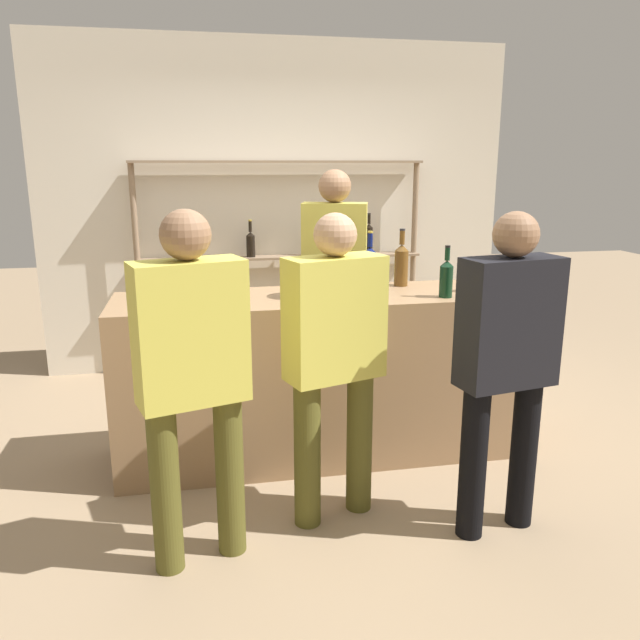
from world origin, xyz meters
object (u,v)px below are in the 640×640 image
counter_bottle_2 (401,264)px  customer_left (192,368)px  counter_bottle_4 (332,270)px  ice_bucket (312,279)px  counter_bottle_3 (370,267)px  server_behind_counter (334,272)px  counter_bottle_0 (177,279)px  customer_center (335,349)px  counter_bottle_1 (446,277)px  wine_glass (468,271)px  customer_right (507,354)px

counter_bottle_2 → customer_left: size_ratio=0.23×
counter_bottle_4 → ice_bucket: (-0.16, -0.19, -0.02)m
counter_bottle_3 → server_behind_counter: server_behind_counter is taller
counter_bottle_0 → ice_bucket: (0.77, -0.09, -0.02)m
customer_center → counter_bottle_0: bearing=26.2°
counter_bottle_1 → ice_bucket: counter_bottle_1 is taller
wine_glass → counter_bottle_4: bearing=165.5°
counter_bottle_3 → counter_bottle_4: 0.24m
customer_left → server_behind_counter: 1.99m
customer_right → counter_bottle_1: bearing=-11.4°
counter_bottle_0 → counter_bottle_4: (0.93, 0.10, 0.01)m
counter_bottle_3 → customer_center: 0.97m
customer_center → customer_right: 0.81m
customer_left → counter_bottle_0: bearing=-12.5°
customer_center → customer_right: customer_right is taller
counter_bottle_4 → wine_glass: (0.81, -0.21, -0.00)m
counter_bottle_1 → counter_bottle_4: (-0.61, 0.35, 0.01)m
counter_bottle_0 → customer_left: (0.08, -1.03, -0.20)m
counter_bottle_4 → customer_center: size_ratio=0.21×
customer_right → counter_bottle_4: bearing=17.1°
customer_center → server_behind_counter: (0.32, 1.47, 0.12)m
counter_bottle_0 → server_behind_counter: server_behind_counter is taller
customer_left → customer_right: customer_left is taller
wine_glass → server_behind_counter: 1.04m
customer_center → customer_right: bearing=-127.4°
server_behind_counter → wine_glass: bearing=56.5°
counter_bottle_4 → customer_center: 0.93m
counter_bottle_2 → counter_bottle_3: bearing=-160.8°
ice_bucket → server_behind_counter: bearing=68.6°
wine_glass → counter_bottle_1: bearing=-145.0°
server_behind_counter → counter_bottle_3: bearing=24.6°
wine_glass → ice_bucket: 0.97m
customer_left → counter_bottle_3: bearing=-61.6°
customer_right → server_behind_counter: bearing=4.3°
counter_bottle_4 → server_behind_counter: bearing=76.1°
counter_bottle_0 → ice_bucket: bearing=-6.4°
wine_glass → counter_bottle_2: bearing=143.8°
counter_bottle_3 → customer_left: bearing=-134.8°
counter_bottle_3 → customer_right: (0.36, -1.12, -0.24)m
customer_left → customer_right: size_ratio=1.02×
counter_bottle_1 → customer_center: customer_center is taller
customer_center → customer_right: size_ratio=0.99×
counter_bottle_2 → ice_bucket: (-0.62, -0.23, -0.04)m
customer_left → ice_bucket: bearing=-53.2°
wine_glass → customer_left: (-1.66, -0.92, -0.21)m
counter_bottle_2 → counter_bottle_1: bearing=-69.2°
counter_bottle_1 → customer_right: customer_right is taller
counter_bottle_2 → wine_glass: counter_bottle_2 is taller
counter_bottle_1 → customer_right: bearing=-91.3°
customer_right → wine_glass: bearing=-22.8°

